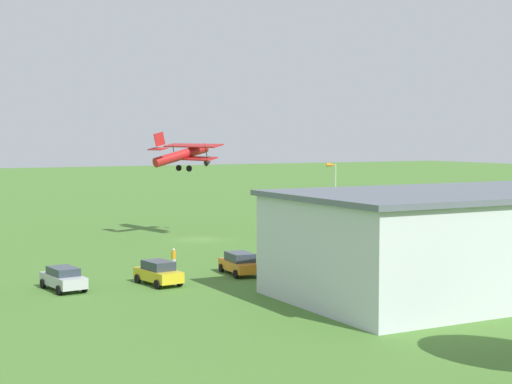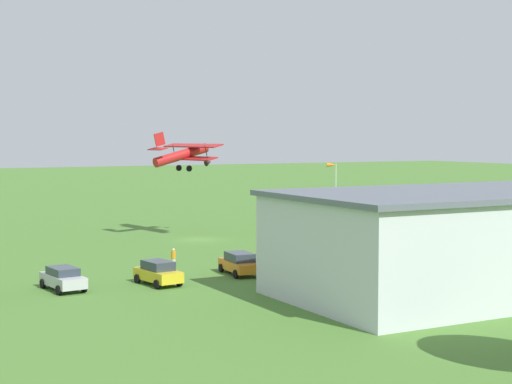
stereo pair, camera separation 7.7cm
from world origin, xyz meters
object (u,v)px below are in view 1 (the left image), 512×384
person_at_fence_line (301,256)px  hangar (486,240)px  biplane (184,154)px  car_yellow (158,272)px  person_by_parked_cars (174,259)px  person_near_hangar_door (346,247)px  person_beside_truck (272,251)px  car_white (488,244)px  car_orange (240,263)px  car_silver (63,278)px  windsock (332,169)px

person_at_fence_line → hangar: bearing=109.7°
biplane → car_yellow: biplane is taller
person_by_parked_cars → person_near_hangar_door: person_near_hangar_door is taller
person_at_fence_line → person_beside_truck: bearing=-69.7°
biplane → car_white: size_ratio=2.03×
car_orange → person_beside_truck: (-5.19, -4.32, 0.02)m
car_yellow → car_silver: bearing=-9.8°
person_at_fence_line → person_beside_truck: 3.03m
person_at_fence_line → windsock: bearing=-126.6°
car_yellow → person_beside_truck: size_ratio=2.48×
car_yellow → person_by_parked_cars: size_ratio=2.69×
car_white → car_yellow: bearing=0.8°
windsock → person_by_parked_cars: bearing=42.2°
car_silver → biplane: bearing=-128.3°
person_near_hangar_door → person_at_fence_line: bearing=19.3°
biplane → car_yellow: size_ratio=2.19×
person_beside_truck → person_by_parked_cars: 8.54m
car_silver → car_orange: bearing=180.0°
person_by_parked_cars → person_near_hangar_door: (-15.35, 1.30, 0.08)m
car_silver → person_beside_truck: size_ratio=2.57×
car_orange → car_silver: (13.28, -0.01, -0.03)m
person_beside_truck → car_white: bearing=165.3°
biplane → car_orange: size_ratio=2.07×
car_yellow → person_at_fence_line: (-13.16, -2.58, -0.08)m
car_silver → person_near_hangar_door: (-25.29, -3.51, 0.06)m
car_yellow → person_by_parked_cars: (-3.58, -5.90, -0.07)m
biplane → person_near_hangar_door: (-6.15, 20.71, -7.59)m
car_silver → person_by_parked_cars: person_by_parked_cars is taller
person_by_parked_cars → windsock: bearing=-137.8°
car_white → hangar: bearing=45.2°
windsock → car_silver: bearing=39.2°
hangar → biplane: biplane is taller
car_orange → biplane: bearing=-103.6°
car_orange → person_near_hangar_door: bearing=-163.7°
hangar → car_orange: bearing=-49.2°
person_beside_truck → windsock: windsock is taller
person_at_fence_line → person_near_hangar_door: 6.12m
car_silver → person_at_fence_line: 19.57m
person_by_parked_cars → person_near_hangar_door: size_ratio=0.91×
person_by_parked_cars → person_beside_truck: bearing=176.7°
car_white → windsock: bearing=-103.5°
car_orange → windsock: windsock is taller
person_near_hangar_door → windsock: windsock is taller
hangar → person_by_parked_cars: 23.70m
car_silver → person_beside_truck: person_beside_truck is taller
car_orange → person_beside_truck: 6.75m
biplane → person_beside_truck: 21.32m
car_orange → car_silver: size_ratio=1.02×
biplane → car_yellow: (12.78, 25.32, -7.61)m
person_beside_truck → person_by_parked_cars: size_ratio=1.08×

